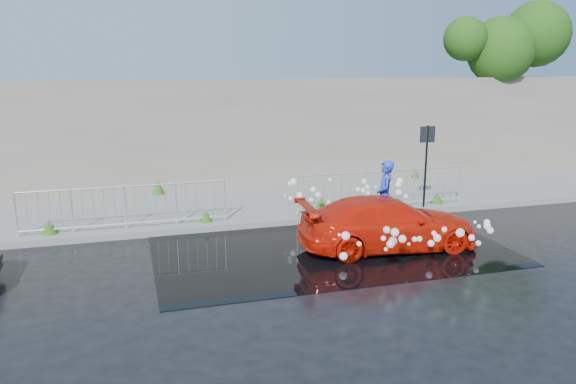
# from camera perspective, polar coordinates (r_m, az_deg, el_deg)

# --- Properties ---
(ground) EXTENTS (90.00, 90.00, 0.00)m
(ground) POSITION_cam_1_polar(r_m,az_deg,el_deg) (12.20, 3.39, -7.25)
(ground) COLOR black
(ground) RESTS_ON ground
(pavement) EXTENTS (30.00, 4.00, 0.15)m
(pavement) POSITION_cam_1_polar(r_m,az_deg,el_deg) (16.75, -2.32, -1.23)
(pavement) COLOR slate
(pavement) RESTS_ON ground
(curb) EXTENTS (30.00, 0.25, 0.16)m
(curb) POSITION_cam_1_polar(r_m,az_deg,el_deg) (14.88, -0.46, -3.07)
(curb) COLOR slate
(curb) RESTS_ON ground
(retaining_wall) EXTENTS (30.00, 0.60, 3.50)m
(retaining_wall) POSITION_cam_1_polar(r_m,az_deg,el_deg) (18.51, -4.02, 5.90)
(retaining_wall) COLOR #6E665D
(retaining_wall) RESTS_ON pavement
(puddle) EXTENTS (8.00, 5.00, 0.01)m
(puddle) POSITION_cam_1_polar(r_m,az_deg,el_deg) (13.24, 3.99, -5.55)
(puddle) COLOR black
(puddle) RESTS_ON ground
(sign_post) EXTENTS (0.45, 0.06, 2.50)m
(sign_post) POSITION_cam_1_polar(r_m,az_deg,el_deg) (16.23, 13.89, 3.86)
(sign_post) COLOR black
(sign_post) RESTS_ON ground
(tree) EXTENTS (5.00, 2.45, 6.41)m
(tree) POSITION_cam_1_polar(r_m,az_deg,el_deg) (22.84, 21.78, 13.85)
(tree) COLOR #332114
(tree) RESTS_ON ground
(railing_left) EXTENTS (5.05, 0.05, 1.10)m
(railing_left) POSITION_cam_1_polar(r_m,az_deg,el_deg) (14.54, -16.22, -1.34)
(railing_left) COLOR silver
(railing_left) RESTS_ON pavement
(railing_right) EXTENTS (5.05, 0.05, 1.10)m
(railing_right) POSITION_cam_1_polar(r_m,az_deg,el_deg) (16.07, 9.54, 0.39)
(railing_right) COLOR silver
(railing_right) RESTS_ON pavement
(weeds) EXTENTS (12.17, 3.93, 0.44)m
(weeds) POSITION_cam_1_polar(r_m,az_deg,el_deg) (16.19, -2.74, -0.78)
(weeds) COLOR #194412
(weeds) RESTS_ON pavement
(water_spray) EXTENTS (3.55, 5.33, 0.99)m
(water_spray) POSITION_cam_1_polar(r_m,az_deg,el_deg) (13.41, 8.84, -2.22)
(water_spray) COLOR white
(water_spray) RESTS_ON ground
(red_car) EXTENTS (4.24, 1.94, 1.20)m
(red_car) POSITION_cam_1_polar(r_m,az_deg,el_deg) (13.14, 10.12, -3.15)
(red_car) COLOR red
(red_car) RESTS_ON ground
(person) EXTENTS (0.63, 0.77, 1.82)m
(person) POSITION_cam_1_polar(r_m,az_deg,el_deg) (14.39, 9.81, -0.42)
(person) COLOR #263EBE
(person) RESTS_ON ground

